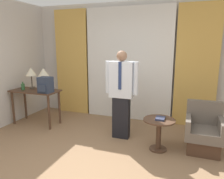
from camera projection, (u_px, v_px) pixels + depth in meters
wall_back at (130, 62)px, 5.14m from camera, size 10.00×0.06×2.70m
curtain_sheer_center at (128, 65)px, 5.03m from camera, size 2.02×0.06×2.58m
curtain_drape_left at (72, 63)px, 5.52m from camera, size 0.86×0.06×2.58m
curtain_drape_right at (196, 67)px, 4.54m from camera, size 0.86×0.06×2.58m
desk at (36, 96)px, 4.80m from camera, size 1.06×0.50×0.77m
table_lamp_left at (31, 73)px, 4.85m from camera, size 0.24×0.24×0.48m
table_lamp_right at (43, 73)px, 4.74m from camera, size 0.24×0.24×0.48m
bottle_near_edge at (23, 87)px, 4.79m from camera, size 0.08×0.08×0.17m
backpack at (45, 85)px, 4.50m from camera, size 0.26×0.25×0.33m
person at (121, 92)px, 4.03m from camera, size 0.63×0.21×1.65m
armchair at (203, 133)px, 3.64m from camera, size 0.59×0.60×0.81m
side_table at (159, 129)px, 3.65m from camera, size 0.53×0.53×0.54m
book at (160, 118)px, 3.61m from camera, size 0.15×0.20×0.03m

